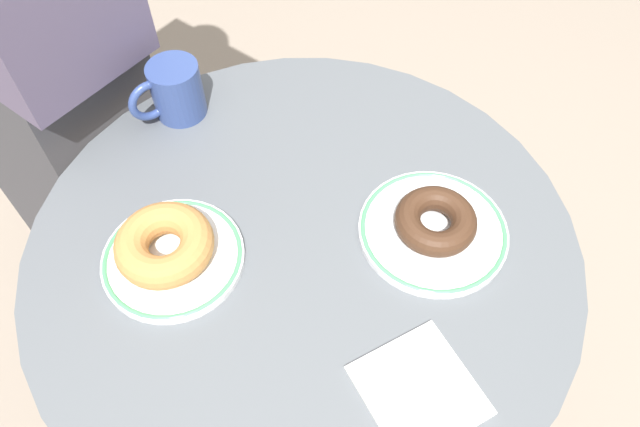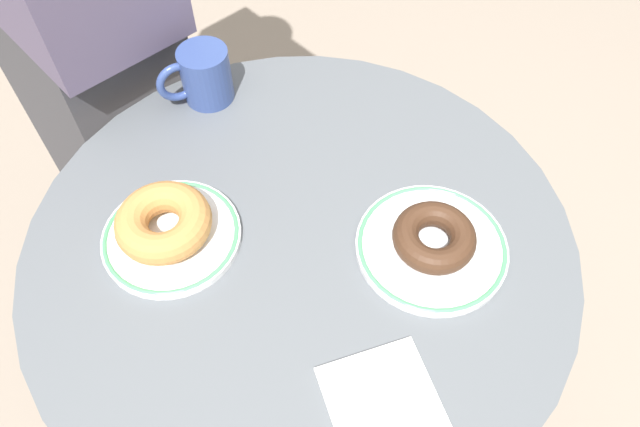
{
  "view_description": "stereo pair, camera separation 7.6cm",
  "coord_description": "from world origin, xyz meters",
  "px_view_note": "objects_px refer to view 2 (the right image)",
  "views": [
    {
      "loc": [
        -0.1,
        -0.41,
        1.42
      ],
      "look_at": [
        0.03,
        0.02,
        0.8
      ],
      "focal_mm": 32.79,
      "sensor_mm": 36.0,
      "label": 1
    },
    {
      "loc": [
        -0.03,
        -0.42,
        1.42
      ],
      "look_at": [
        0.03,
        0.02,
        0.8
      ],
      "focal_mm": 32.79,
      "sensor_mm": 36.0,
      "label": 2
    }
  ],
  "objects_px": {
    "plate_left": "(172,236)",
    "person_figure": "(70,18)",
    "cafe_table": "(304,321)",
    "paper_napkin": "(383,404)",
    "donut_chocolate": "(434,237)",
    "donut_old_fashioned": "(164,222)",
    "plate_right": "(431,247)",
    "coffee_mug": "(203,76)"
  },
  "relations": [
    {
      "from": "donut_old_fashioned",
      "to": "cafe_table",
      "type": "bearing_deg",
      "value": -7.22
    },
    {
      "from": "cafe_table",
      "to": "plate_left",
      "type": "distance_m",
      "value": 0.31
    },
    {
      "from": "person_figure",
      "to": "plate_left",
      "type": "bearing_deg",
      "value": -68.88
    },
    {
      "from": "cafe_table",
      "to": "donut_old_fashioned",
      "type": "relative_size",
      "value": 6.24
    },
    {
      "from": "plate_left",
      "to": "coffee_mug",
      "type": "height_order",
      "value": "coffee_mug"
    },
    {
      "from": "plate_left",
      "to": "paper_napkin",
      "type": "xyz_separation_m",
      "value": [
        0.23,
        -0.25,
        -0.0
      ]
    },
    {
      "from": "paper_napkin",
      "to": "person_figure",
      "type": "bearing_deg",
      "value": 120.12
    },
    {
      "from": "cafe_table",
      "to": "plate_right",
      "type": "height_order",
      "value": "plate_right"
    },
    {
      "from": "donut_chocolate",
      "to": "person_figure",
      "type": "bearing_deg",
      "value": 134.58
    },
    {
      "from": "cafe_table",
      "to": "coffee_mug",
      "type": "distance_m",
      "value": 0.43
    },
    {
      "from": "donut_old_fashioned",
      "to": "donut_chocolate",
      "type": "distance_m",
      "value": 0.34
    },
    {
      "from": "plate_left",
      "to": "coffee_mug",
      "type": "xyz_separation_m",
      "value": [
        0.05,
        0.26,
        0.04
      ]
    },
    {
      "from": "donut_old_fashioned",
      "to": "person_figure",
      "type": "height_order",
      "value": "person_figure"
    },
    {
      "from": "cafe_table",
      "to": "coffee_mug",
      "type": "height_order",
      "value": "coffee_mug"
    },
    {
      "from": "cafe_table",
      "to": "plate_right",
      "type": "relative_size",
      "value": 3.93
    },
    {
      "from": "donut_old_fashioned",
      "to": "plate_left",
      "type": "bearing_deg",
      "value": -42.99
    },
    {
      "from": "plate_right",
      "to": "donut_old_fashioned",
      "type": "bearing_deg",
      "value": 169.33
    },
    {
      "from": "cafe_table",
      "to": "plate_left",
      "type": "relative_size",
      "value": 4.26
    },
    {
      "from": "paper_napkin",
      "to": "person_figure",
      "type": "height_order",
      "value": "person_figure"
    },
    {
      "from": "cafe_table",
      "to": "plate_left",
      "type": "height_order",
      "value": "plate_left"
    },
    {
      "from": "donut_chocolate",
      "to": "donut_old_fashioned",
      "type": "bearing_deg",
      "value": 169.33
    },
    {
      "from": "cafe_table",
      "to": "donut_chocolate",
      "type": "distance_m",
      "value": 0.34
    },
    {
      "from": "cafe_table",
      "to": "paper_napkin",
      "type": "bearing_deg",
      "value": -73.9
    },
    {
      "from": "plate_left",
      "to": "paper_napkin",
      "type": "height_order",
      "value": "plate_left"
    },
    {
      "from": "donut_old_fashioned",
      "to": "person_figure",
      "type": "xyz_separation_m",
      "value": [
        -0.17,
        0.46,
        -0.01
      ]
    },
    {
      "from": "person_figure",
      "to": "donut_old_fashioned",
      "type": "bearing_deg",
      "value": -69.23
    },
    {
      "from": "donut_old_fashioned",
      "to": "paper_napkin",
      "type": "bearing_deg",
      "value": -46.8
    },
    {
      "from": "donut_chocolate",
      "to": "cafe_table",
      "type": "bearing_deg",
      "value": 165.85
    },
    {
      "from": "plate_left",
      "to": "donut_old_fashioned",
      "type": "relative_size",
      "value": 1.47
    },
    {
      "from": "plate_left",
      "to": "person_figure",
      "type": "distance_m",
      "value": 0.49
    },
    {
      "from": "donut_old_fashioned",
      "to": "coffee_mug",
      "type": "distance_m",
      "value": 0.27
    },
    {
      "from": "paper_napkin",
      "to": "coffee_mug",
      "type": "relative_size",
      "value": 1.1
    },
    {
      "from": "cafe_table",
      "to": "plate_right",
      "type": "bearing_deg",
      "value": -14.15
    },
    {
      "from": "plate_left",
      "to": "coffee_mug",
      "type": "distance_m",
      "value": 0.27
    },
    {
      "from": "donut_chocolate",
      "to": "paper_napkin",
      "type": "xyz_separation_m",
      "value": [
        -0.1,
        -0.19,
        -0.03
      ]
    },
    {
      "from": "plate_right",
      "to": "donut_old_fashioned",
      "type": "xyz_separation_m",
      "value": [
        -0.34,
        0.06,
        0.03
      ]
    },
    {
      "from": "cafe_table",
      "to": "donut_chocolate",
      "type": "bearing_deg",
      "value": -14.15
    },
    {
      "from": "donut_chocolate",
      "to": "paper_napkin",
      "type": "relative_size",
      "value": 0.86
    },
    {
      "from": "donut_chocolate",
      "to": "person_figure",
      "type": "xyz_separation_m",
      "value": [
        -0.51,
        0.52,
        -0.0
      ]
    },
    {
      "from": "donut_old_fashioned",
      "to": "person_figure",
      "type": "distance_m",
      "value": 0.49
    },
    {
      "from": "plate_left",
      "to": "person_figure",
      "type": "bearing_deg",
      "value": 111.12
    },
    {
      "from": "plate_left",
      "to": "coffee_mug",
      "type": "relative_size",
      "value": 1.6
    }
  ]
}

